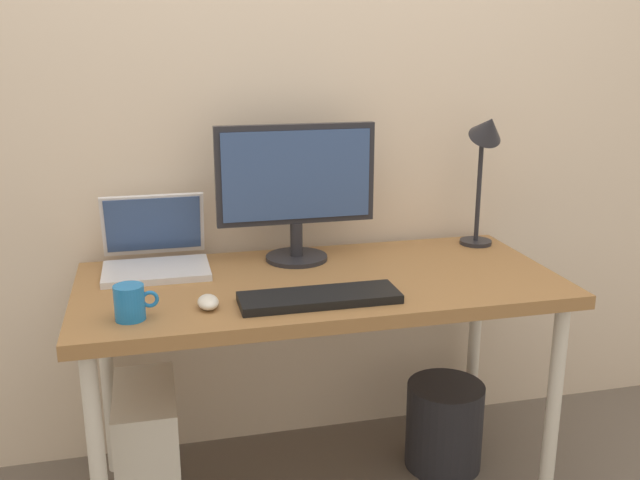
% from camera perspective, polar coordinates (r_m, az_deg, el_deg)
% --- Properties ---
extents(back_wall, '(4.40, 0.04, 2.60)m').
position_cam_1_polar(back_wall, '(2.40, -2.25, 13.00)').
color(back_wall, beige).
rests_on(back_wall, ground_plane).
extents(desk, '(1.43, 0.66, 0.73)m').
position_cam_1_polar(desk, '(2.16, 0.00, -4.73)').
color(desk, olive).
rests_on(desk, ground_plane).
extents(monitor, '(0.51, 0.20, 0.44)m').
position_cam_1_polar(monitor, '(2.25, -1.94, 4.48)').
color(monitor, '#232328').
rests_on(monitor, desk).
extents(laptop, '(0.32, 0.28, 0.22)m').
position_cam_1_polar(laptop, '(2.27, -13.10, -0.84)').
color(laptop, silver).
rests_on(laptop, desk).
extents(desk_lamp, '(0.11, 0.16, 0.47)m').
position_cam_1_polar(desk_lamp, '(2.44, 13.16, 7.12)').
color(desk_lamp, '#232328').
rests_on(desk_lamp, desk).
extents(keyboard, '(0.44, 0.14, 0.02)m').
position_cam_1_polar(keyboard, '(1.95, -0.05, -4.65)').
color(keyboard, black).
rests_on(keyboard, desk).
extents(mouse, '(0.06, 0.09, 0.03)m').
position_cam_1_polar(mouse, '(1.92, -8.97, -4.94)').
color(mouse, silver).
rests_on(mouse, desk).
extents(coffee_mug, '(0.11, 0.08, 0.09)m').
position_cam_1_polar(coffee_mug, '(1.88, -15.00, -4.86)').
color(coffee_mug, '#1E72BF').
rests_on(coffee_mug, desk).
extents(computer_tower, '(0.18, 0.36, 0.42)m').
position_cam_1_polar(computer_tower, '(2.30, -13.62, -16.35)').
color(computer_tower, silver).
rests_on(computer_tower, ground_plane).
extents(wastebasket, '(0.26, 0.26, 0.30)m').
position_cam_1_polar(wastebasket, '(2.54, 9.94, -14.43)').
color(wastebasket, '#232328').
rests_on(wastebasket, ground_plane).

